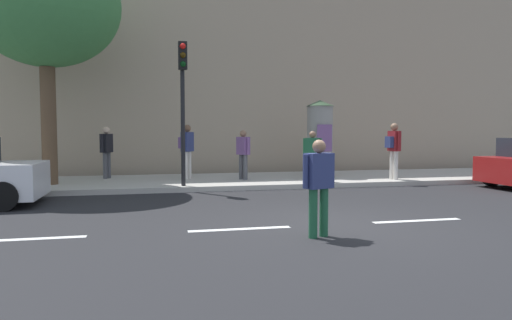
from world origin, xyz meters
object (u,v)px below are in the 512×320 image
Objects in this scene: poster_column at (320,138)px; pedestrian_with_backpack at (394,146)px; pedestrian_in_red_top at (319,180)px; pedestrian_near_pole at (243,151)px; traffic_light at (183,89)px; street_tree at (45,5)px; pedestrian_with_bag at (187,146)px; pedestrian_in_light_jacket at (312,152)px; pedestrian_in_dark_shirt at (107,148)px.

poster_column is 2.45m from pedestrian_with_backpack.
pedestrian_near_pole reaches higher than pedestrian_in_red_top.
traffic_light is 2.54× the size of pedestrian_in_red_top.
street_tree is 10.22m from pedestrian_in_red_top.
street_tree is at bearing -176.59° from poster_column.
pedestrian_with_backpack reaches higher than pedestrian_in_red_top.
poster_column is 9.31m from street_tree.
poster_column is at bearing 8.70° from pedestrian_near_pole.
poster_column is at bearing 21.19° from traffic_light.
pedestrian_with_bag is at bearing 83.19° from traffic_light.
pedestrian_in_light_jacket is at bearing 71.25° from pedestrian_in_red_top.
traffic_light reaches higher than pedestrian_with_backpack.
pedestrian_with_backpack is (2.67, -0.16, 0.17)m from pedestrian_in_light_jacket.
pedestrian_in_red_top is (1.75, -6.10, -1.94)m from traffic_light.
pedestrian_in_dark_shirt reaches higher than pedestrian_near_pole.
pedestrian_with_backpack reaches higher than pedestrian_in_dark_shirt.
pedestrian_in_light_jacket is at bearing 176.50° from pedestrian_with_backpack.
traffic_light is 6.88m from pedestrian_with_backpack.
pedestrian_near_pole is at bearing 156.70° from pedestrian_in_light_jacket.
pedestrian_with_backpack reaches higher than pedestrian_in_light_jacket.
pedestrian_with_backpack is (4.92, 6.47, 0.30)m from pedestrian_in_red_top.
pedestrian_with_backpack is (6.43, -1.62, 0.02)m from pedestrian_with_bag.
pedestrian_with_backpack is (6.67, 0.38, -1.63)m from traffic_light.
pedestrian_with_backpack is at bearing 52.74° from pedestrian_in_red_top.
pedestrian_in_dark_shirt is at bearing 130.69° from traffic_light.
pedestrian_in_dark_shirt is at bearing 164.98° from pedestrian_with_bag.
street_tree is 4.11× the size of pedestrian_in_dark_shirt.
traffic_light is at bearing 106.00° from pedestrian_in_red_top.
pedestrian_in_red_top is 9.67m from pedestrian_in_dark_shirt.
pedestrian_in_red_top is at bearing -53.42° from street_tree.
street_tree is at bearing -136.99° from pedestrian_in_dark_shirt.
pedestrian_near_pole is at bearing -16.51° from pedestrian_in_dark_shirt.
pedestrian_near_pole is at bearing 88.22° from pedestrian_in_red_top.
street_tree reaches higher than pedestrian_near_pole.
poster_column reaches higher than pedestrian_with_backpack.
poster_column is 0.37× the size of street_tree.
street_tree is 11.23m from pedestrian_with_backpack.
pedestrian_with_backpack is (1.95, -1.45, -0.24)m from poster_column.
pedestrian_with_backpack is 1.07× the size of pedestrian_in_dark_shirt.
pedestrian_near_pole is at bearing 35.45° from traffic_light.
traffic_light is at bearing -144.55° from pedestrian_near_pole.
poster_column is 1.47× the size of pedestrian_with_bag.
pedestrian_in_red_top is (-2.97, -7.92, -0.54)m from poster_column.
traffic_light is 1.54× the size of poster_column.
poster_column is at bearing 69.45° from pedestrian_in_red_top.
poster_column is at bearing 60.88° from pedestrian_in_light_jacket.
poster_column reaches higher than pedestrian_in_light_jacket.
street_tree is at bearing -179.14° from pedestrian_near_pole.
pedestrian_in_light_jacket is (3.76, -1.46, -0.16)m from pedestrian_with_bag.
pedestrian_in_light_jacket is 6.66m from pedestrian_in_dark_shirt.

